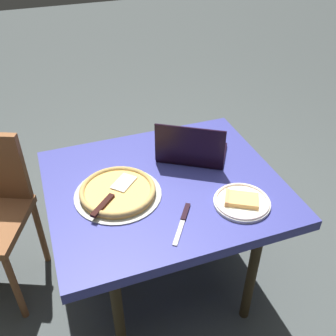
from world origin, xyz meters
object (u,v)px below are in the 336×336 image
pizza_tray (118,192)px  table_knife (183,219)px  pizza_plate (242,201)px  dining_table (164,194)px  laptop (191,150)px

pizza_tray → table_knife: pizza_tray is taller
pizza_plate → dining_table: bearing=-42.9°
laptop → pizza_plate: laptop is taller
laptop → pizza_plate: size_ratio=1.64×
dining_table → pizza_plate: bearing=137.1°
dining_table → table_knife: 0.25m
pizza_tray → table_knife: (-0.20, 0.23, -0.02)m
pizza_tray → table_knife: size_ratio=1.84×
table_knife → laptop: bearing=-116.7°
pizza_plate → table_knife: bearing=1.5°
laptop → pizza_tray: bearing=20.4°
pizza_plate → pizza_tray: bearing=-26.0°
laptop → pizza_tray: 0.42m
dining_table → pizza_plate: (-0.25, 0.24, 0.08)m
dining_table → laptop: size_ratio=2.64×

